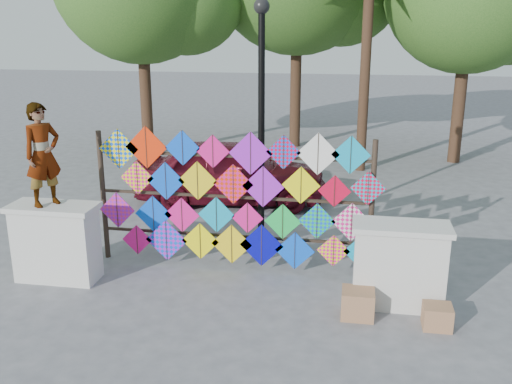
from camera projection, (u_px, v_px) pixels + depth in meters
The scene contains 9 objects.
ground at pixel (223, 286), 9.14m from camera, with size 80.00×80.00×0.00m, color gray.
parapet_left at pixel (56, 242), 9.20m from camera, with size 1.40×0.65×1.28m.
parapet_right at pixel (399, 265), 8.33m from camera, with size 1.40×0.65×1.28m.
kite_rack at pixel (235, 200), 9.47m from camera, with size 4.93×0.24×2.42m.
vendor_woman at pixel (43, 155), 8.80m from camera, with size 0.59×0.39×1.62m, color #99999E.
sedan at pixel (231, 171), 13.20m from camera, with size 1.76×4.37×1.49m, color #5D101E.
lamppost at pixel (261, 102), 10.21m from camera, with size 0.28×0.28×4.46m.
cardboard_box_near at pixel (358, 304), 8.12m from camera, with size 0.46×0.41×0.41m, color #946848.
cardboard_box_far at pixel (437, 317), 7.84m from camera, with size 0.39×0.36×0.33m, color #946848.
Camera 1 is at (1.93, -8.12, 4.05)m, focal length 40.00 mm.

